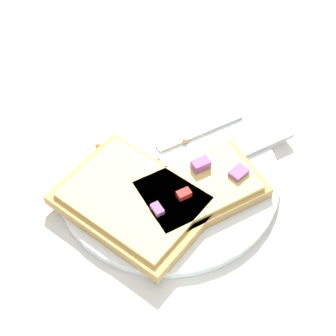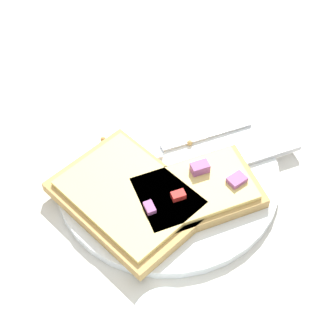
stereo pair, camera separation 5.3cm
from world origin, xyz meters
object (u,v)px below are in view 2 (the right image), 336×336
at_px(fork, 171,145).
at_px(pizza_slice_main, 129,197).
at_px(plate, 168,176).
at_px(pizza_slice_corner, 195,192).
at_px(knife, 229,165).

distance_m(fork, pizza_slice_main, 0.10).
bearing_deg(fork, plate, 63.95).
bearing_deg(pizza_slice_corner, plate, -70.70).
bearing_deg(pizza_slice_main, plate, -91.46).
bearing_deg(knife, pizza_slice_main, 2.46).
distance_m(fork, knife, 0.08).
relative_size(fork, knife, 0.88).
xyz_separation_m(plate, pizza_slice_corner, (0.05, -0.01, 0.02)).
bearing_deg(knife, plate, -13.42).
bearing_deg(plate, knife, 46.96).
relative_size(fork, pizza_slice_main, 1.01).
distance_m(plate, pizza_slice_main, 0.06).
distance_m(knife, pizza_slice_main, 0.13).
xyz_separation_m(fork, pizza_slice_main, (0.02, -0.10, 0.01)).
xyz_separation_m(fork, knife, (0.08, 0.02, 0.00)).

